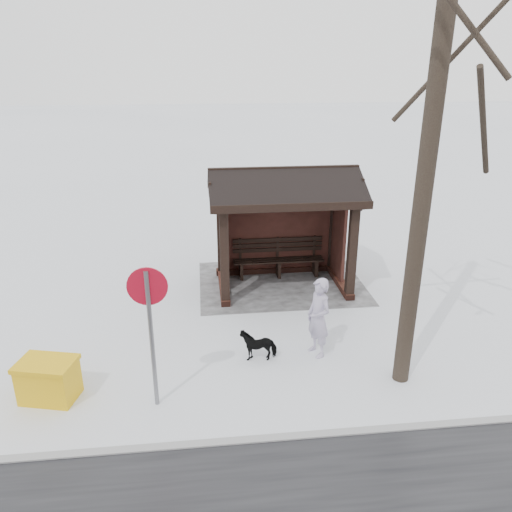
{
  "coord_description": "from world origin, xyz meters",
  "views": [
    {
      "loc": [
        1.98,
        11.52,
        5.39
      ],
      "look_at": [
        0.76,
        0.8,
        1.18
      ],
      "focal_mm": 35.0,
      "sensor_mm": 36.0,
      "label": 1
    }
  ],
  "objects": [
    {
      "name": "pedestrian",
      "position": [
        -0.17,
        3.22,
        0.8
      ],
      "size": [
        0.58,
        0.69,
        1.6
      ],
      "primitive_type": "imported",
      "rotation": [
        0.0,
        0.0,
        1.97
      ],
      "color": "#ABA0BC",
      "rests_on": "ground"
    },
    {
      "name": "dog",
      "position": [
        0.99,
        3.22,
        0.3
      ],
      "size": [
        0.7,
        0.32,
        0.59
      ],
      "primitive_type": "imported",
      "rotation": [
        0.0,
        0.0,
        1.56
      ],
      "color": "black",
      "rests_on": "ground"
    },
    {
      "name": "road_sign",
      "position": [
        2.86,
        4.42,
        1.78
      ],
      "size": [
        0.64,
        0.1,
        2.49
      ],
      "rotation": [
        0.0,
        0.0,
        -0.03
      ],
      "color": "slate",
      "rests_on": "ground"
    },
    {
      "name": "grit_bin",
      "position": [
        4.67,
        4.08,
        0.37
      ],
      "size": [
        1.07,
        0.86,
        0.73
      ],
      "rotation": [
        0.0,
        0.0,
        -0.25
      ],
      "color": "#E1AA0D",
      "rests_on": "ground"
    },
    {
      "name": "kerb",
      "position": [
        0.0,
        5.5,
        0.01
      ],
      "size": [
        120.0,
        0.15,
        0.06
      ],
      "primitive_type": "cube",
      "color": "gray",
      "rests_on": "ground"
    },
    {
      "name": "tree_near",
      "position": [
        -1.5,
        4.2,
        6.16
      ],
      "size": [
        3.42,
        3.42,
        9.03
      ],
      "color": "black",
      "rests_on": "ground"
    },
    {
      "name": "trampled_patch",
      "position": [
        0.0,
        -0.2,
        0.01
      ],
      "size": [
        4.2,
        3.2,
        0.02
      ],
      "primitive_type": "cube",
      "color": "#939398",
      "rests_on": "ground"
    },
    {
      "name": "ground",
      "position": [
        0.0,
        0.0,
        0.0
      ],
      "size": [
        120.0,
        120.0,
        0.0
      ],
      "primitive_type": "plane",
      "color": "silver",
      "rests_on": "ground"
    },
    {
      "name": "bus_shelter",
      "position": [
        0.0,
        -0.16,
        2.17
      ],
      "size": [
        3.6,
        2.4,
        3.09
      ],
      "color": "#341913",
      "rests_on": "ground"
    }
  ]
}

